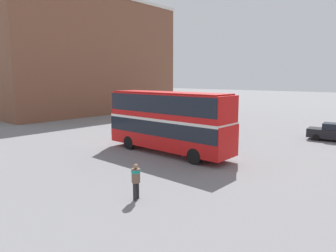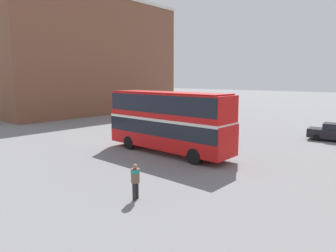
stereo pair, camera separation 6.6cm
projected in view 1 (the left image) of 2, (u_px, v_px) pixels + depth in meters
The scene contains 6 objects.
ground_plane at pixel (181, 154), 22.52m from camera, with size 240.00×240.00×0.00m, color slate.
building_row_left at pixel (89, 57), 49.58m from camera, with size 12.05×29.56×18.39m.
double_decker_bus at pixel (168, 118), 22.34m from camera, with size 10.44×2.59×4.62m.
pedestrian_foreground at pixel (136, 178), 13.85m from camera, with size 0.52×0.52×1.72m.
parked_car_kerb_near at pixel (181, 121), 34.43m from camera, with size 4.62×2.76×1.48m.
parked_car_kerb_far at pixel (336, 132), 26.95m from camera, with size 4.64×2.15×1.61m.
Camera 1 is at (13.78, -17.06, 5.59)m, focal length 32.00 mm.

